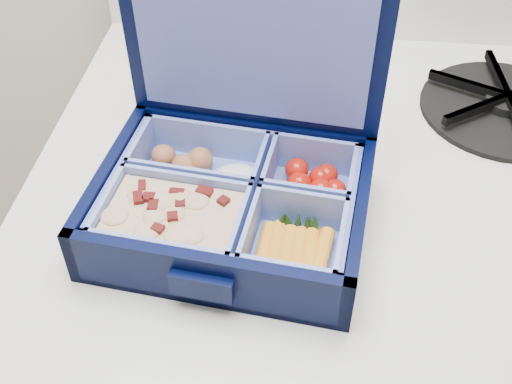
# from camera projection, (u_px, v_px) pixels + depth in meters

# --- Properties ---
(bento_box) EXTENTS (0.23, 0.19, 0.05)m
(bento_box) POSITION_uv_depth(u_px,v_px,m) (232.00, 204.00, 0.52)
(bento_box) COLOR black
(bento_box) RESTS_ON stove
(burner_grate) EXTENTS (0.23, 0.23, 0.02)m
(burner_grate) POSITION_uv_depth(u_px,v_px,m) (506.00, 101.00, 0.65)
(burner_grate) COLOR black
(burner_grate) RESTS_ON stove
(burner_grate_rear) EXTENTS (0.20, 0.20, 0.02)m
(burner_grate_rear) POSITION_uv_depth(u_px,v_px,m) (235.00, 72.00, 0.69)
(burner_grate_rear) COLOR black
(burner_grate_rear) RESTS_ON stove
(fork) EXTENTS (0.16, 0.13, 0.01)m
(fork) POSITION_uv_depth(u_px,v_px,m) (257.00, 117.00, 0.65)
(fork) COLOR silver
(fork) RESTS_ON stove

